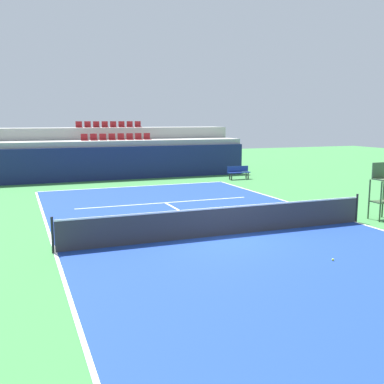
# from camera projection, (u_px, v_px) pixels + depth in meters

# --- Properties ---
(ground_plane) EXTENTS (80.00, 80.00, 0.00)m
(ground_plane) POSITION_uv_depth(u_px,v_px,m) (224.00, 236.00, 15.11)
(ground_plane) COLOR #387A3D
(court_surface) EXTENTS (11.00, 24.00, 0.01)m
(court_surface) POSITION_uv_depth(u_px,v_px,m) (224.00, 235.00, 15.11)
(court_surface) COLOR navy
(court_surface) RESTS_ON ground_plane
(baseline_far) EXTENTS (11.00, 0.10, 0.00)m
(baseline_far) POSITION_uv_depth(u_px,v_px,m) (135.00, 186.00, 26.09)
(baseline_far) COLOR white
(baseline_far) RESTS_ON court_surface
(sideline_left) EXTENTS (0.10, 24.00, 0.00)m
(sideline_left) POSITION_uv_depth(u_px,v_px,m) (55.00, 253.00, 13.15)
(sideline_left) COLOR white
(sideline_left) RESTS_ON court_surface
(sideline_right) EXTENTS (0.10, 24.00, 0.00)m
(sideline_right) POSITION_uv_depth(u_px,v_px,m) (355.00, 222.00, 17.07)
(sideline_right) COLOR white
(sideline_right) RESTS_ON court_surface
(service_line_far) EXTENTS (8.26, 0.10, 0.00)m
(service_line_far) POSITION_uv_depth(u_px,v_px,m) (165.00, 203.00, 20.99)
(service_line_far) COLOR white
(service_line_far) RESTS_ON court_surface
(centre_service_line) EXTENTS (0.10, 6.40, 0.00)m
(centre_service_line) POSITION_uv_depth(u_px,v_px,m) (190.00, 216.00, 18.05)
(centre_service_line) COLOR white
(centre_service_line) RESTS_ON court_surface
(back_wall) EXTENTS (17.11, 0.30, 2.12)m
(back_wall) POSITION_uv_depth(u_px,v_px,m) (122.00, 163.00, 29.01)
(back_wall) COLOR navy
(back_wall) RESTS_ON ground_plane
(stands_tier_lower) EXTENTS (17.11, 2.40, 2.48)m
(stands_tier_lower) POSITION_uv_depth(u_px,v_px,m) (118.00, 159.00, 30.23)
(stands_tier_lower) COLOR #9E9E99
(stands_tier_lower) RESTS_ON ground_plane
(stands_tier_upper) EXTENTS (17.11, 2.40, 3.27)m
(stands_tier_upper) POSITION_uv_depth(u_px,v_px,m) (110.00, 150.00, 32.37)
(stands_tier_upper) COLOR #9E9E99
(stands_tier_upper) RESTS_ON ground_plane
(seating_row_lower) EXTENTS (4.67, 0.44, 0.44)m
(seating_row_lower) POSITION_uv_depth(u_px,v_px,m) (117.00, 138.00, 30.10)
(seating_row_lower) COLOR maroon
(seating_row_lower) RESTS_ON stands_tier_lower
(seating_row_upper) EXTENTS (4.67, 0.44, 0.44)m
(seating_row_upper) POSITION_uv_depth(u_px,v_px,m) (109.00, 126.00, 32.18)
(seating_row_upper) COLOR maroon
(seating_row_upper) RESTS_ON stands_tier_upper
(tennis_net) EXTENTS (11.08, 0.08, 1.07)m
(tennis_net) POSITION_uv_depth(u_px,v_px,m) (225.00, 221.00, 15.03)
(tennis_net) COLOR black
(tennis_net) RESTS_ON court_surface
(umpire_chair) EXTENTS (0.76, 0.66, 2.20)m
(umpire_chair) POSITION_uv_depth(u_px,v_px,m) (382.00, 189.00, 17.39)
(umpire_chair) COLOR #334C2D
(umpire_chair) RESTS_ON ground_plane
(player_bench) EXTENTS (1.50, 0.40, 0.85)m
(player_bench) POSITION_uv_depth(u_px,v_px,m) (238.00, 171.00, 29.24)
(player_bench) COLOR navy
(player_bench) RESTS_ON ground_plane
(tennis_ball_1) EXTENTS (0.07, 0.07, 0.07)m
(tennis_ball_1) POSITION_uv_depth(u_px,v_px,m) (333.00, 260.00, 12.38)
(tennis_ball_1) COLOR #CCE033
(tennis_ball_1) RESTS_ON court_surface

